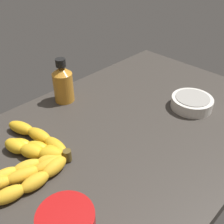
% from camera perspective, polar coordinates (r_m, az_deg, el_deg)
% --- Properties ---
extents(ground_plane, '(0.94, 0.64, 0.04)m').
position_cam_1_polar(ground_plane, '(0.79, 4.17, -3.61)').
color(ground_plane, '#38332D').
extents(banana_bunch, '(0.23, 0.25, 0.04)m').
position_cam_1_polar(banana_bunch, '(0.68, -16.57, -9.24)').
color(banana_bunch, gold).
rests_on(banana_bunch, ground_plane).
extents(honey_bottle, '(0.06, 0.06, 0.15)m').
position_cam_1_polar(honey_bottle, '(0.86, -10.44, 6.14)').
color(honey_bottle, orange).
rests_on(honey_bottle, ground_plane).
extents(small_bowl, '(0.13, 0.13, 0.04)m').
position_cam_1_polar(small_bowl, '(0.87, 16.68, 1.99)').
color(small_bowl, silver).
rests_on(small_bowl, ground_plane).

